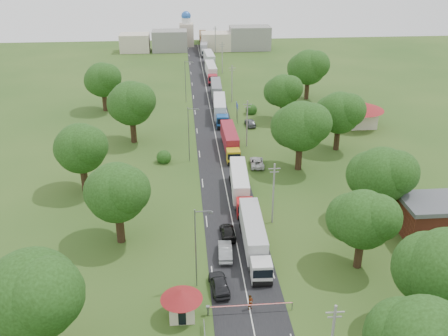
{
  "coord_description": "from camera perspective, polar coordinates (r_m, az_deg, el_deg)",
  "views": [
    {
      "loc": [
        -6.36,
        -66.15,
        36.28
      ],
      "look_at": [
        -0.19,
        5.12,
        3.0
      ],
      "focal_mm": 40.0,
      "sensor_mm": 36.0,
      "label": 1
    }
  ],
  "objects": [
    {
      "name": "guard_booth",
      "position": [
        53.46,
        -4.87,
        -14.82
      ],
      "size": [
        4.4,
        4.4,
        3.45
      ],
      "color": "beige",
      "rests_on": "ground"
    },
    {
      "name": "pole_2",
      "position": [
        93.46,
        2.65,
        5.16
      ],
      "size": [
        1.6,
        0.24,
        9.0
      ],
      "color": "gray",
      "rests_on": "ground"
    },
    {
      "name": "boom_barrier",
      "position": [
        54.5,
        1.57,
        -15.55
      ],
      "size": [
        9.22,
        0.35,
        1.18
      ],
      "color": "slate",
      "rests_on": "ground"
    },
    {
      "name": "church",
      "position": [
        186.74,
        -4.31,
        15.36
      ],
      "size": [
        5.0,
        5.0,
        12.3
      ],
      "color": "beige",
      "rests_on": "ground"
    },
    {
      "name": "tree_11",
      "position": [
        78.58,
        -16.08,
        2.22
      ],
      "size": [
        8.8,
        8.8,
        11.07
      ],
      "color": "#382616",
      "rests_on": "ground"
    },
    {
      "name": "pole_1",
      "position": [
        68.1,
        5.67,
        -2.83
      ],
      "size": [
        1.6,
        0.24,
        9.0
      ],
      "color": "gray",
      "rests_on": "ground"
    },
    {
      "name": "tree_12",
      "position": [
        96.13,
        -10.57,
        7.32
      ],
      "size": [
        9.6,
        9.6,
        12.05
      ],
      "color": "#382616",
      "rests_on": "ground"
    },
    {
      "name": "tree_10",
      "position": [
        63.95,
        -12.18,
        -2.69
      ],
      "size": [
        8.8,
        8.8,
        11.07
      ],
      "color": "#382616",
      "rests_on": "ground"
    },
    {
      "name": "car_lane_rear",
      "position": [
        66.63,
        0.44,
        -7.35
      ],
      "size": [
        2.02,
        4.73,
        1.36
      ],
      "primitive_type": "imported",
      "rotation": [
        0.0,
        0.0,
        3.17
      ],
      "color": "black",
      "rests_on": "ground"
    },
    {
      "name": "lamp_2",
      "position": [
        120.15,
        -4.37,
        10.06
      ],
      "size": [
        2.03,
        0.22,
        10.0
      ],
      "color": "slate",
      "rests_on": "ground"
    },
    {
      "name": "truck_1",
      "position": [
        75.67,
        1.84,
        -1.96
      ],
      "size": [
        2.99,
        14.03,
        3.88
      ],
      "color": "red",
      "rests_on": "ground"
    },
    {
      "name": "truck_6",
      "position": [
        156.17,
        -1.68,
        12.3
      ],
      "size": [
        3.01,
        14.39,
        3.98
      ],
      "color": "#296E2C",
      "rests_on": "ground"
    },
    {
      "name": "tree_2",
      "position": [
        60.23,
        15.59,
        -5.6
      ],
      "size": [
        8.0,
        8.0,
        10.1
      ],
      "color": "#382616",
      "rests_on": "ground"
    },
    {
      "name": "truck_3",
      "position": [
        109.31,
        -0.46,
        6.76
      ],
      "size": [
        3.2,
        14.73,
        4.07
      ],
      "color": "#17498E",
      "rests_on": "ground"
    },
    {
      "name": "car_lane_front",
      "position": [
        57.53,
        -0.56,
        -13.1
      ],
      "size": [
        2.44,
        5.02,
        1.65
      ],
      "primitive_type": "imported",
      "rotation": [
        0.0,
        0.0,
        3.25
      ],
      "color": "black",
      "rests_on": "ground"
    },
    {
      "name": "tree_7",
      "position": [
        123.53,
        9.6,
        11.3
      ],
      "size": [
        9.6,
        9.6,
        12.05
      ],
      "color": "#382616",
      "rests_on": "ground"
    },
    {
      "name": "info_sign",
      "position": [
        107.11,
        1.51,
        6.84
      ],
      "size": [
        0.12,
        3.1,
        4.1
      ],
      "color": "slate",
      "rests_on": "ground"
    },
    {
      "name": "tree_4",
      "position": [
        83.71,
        8.75,
        4.8
      ],
      "size": [
        9.6,
        9.6,
        12.05
      ],
      "color": "#382616",
      "rests_on": "ground"
    },
    {
      "name": "truck_0",
      "position": [
        63.17,
        3.43,
        -7.84
      ],
      "size": [
        2.78,
        14.42,
        3.99
      ],
      "color": "silver",
      "rests_on": "ground"
    },
    {
      "name": "tree_9",
      "position": [
        48.1,
        -20.94,
        -13.23
      ],
      "size": [
        9.6,
        9.6,
        12.05
      ],
      "color": "#382616",
      "rests_on": "ground"
    },
    {
      "name": "truck_4",
      "position": [
        123.46,
        -0.86,
        8.83
      ],
      "size": [
        2.74,
        13.78,
        3.81
      ],
      "color": "#BABABA",
      "rests_on": "ground"
    },
    {
      "name": "tree_13",
      "position": [
        116.38,
        -13.71,
        9.79
      ],
      "size": [
        8.8,
        8.8,
        11.07
      ],
      "color": "#382616",
      "rests_on": "ground"
    },
    {
      "name": "truck_8",
      "position": [
        190.42,
        -2.41,
        14.6
      ],
      "size": [
        2.68,
        14.68,
        4.07
      ],
      "color": "brown",
      "rests_on": "ground"
    },
    {
      "name": "house_brick",
      "position": [
        71.49,
        22.79,
        -5.27
      ],
      "size": [
        8.6,
        6.6,
        5.2
      ],
      "color": "maroon",
      "rests_on": "ground"
    },
    {
      "name": "pole_4",
      "position": [
        147.08,
        -0.21,
        12.54
      ],
      "size": [
        1.6,
        0.24,
        9.0
      ],
      "color": "gray",
      "rests_on": "ground"
    },
    {
      "name": "pedestrian_near",
      "position": [
        55.03,
        3.03,
        -15.11
      ],
      "size": [
        0.78,
        0.72,
        1.79
      ],
      "primitive_type": "imported",
      "rotation": [
        0.0,
        0.0,
        0.59
      ],
      "color": "gray",
      "rests_on": "ground"
    },
    {
      "name": "road",
      "position": [
        93.7,
        -0.67,
        2.16
      ],
      "size": [
        8.0,
        200.0,
        0.04
      ],
      "primitive_type": "cube",
      "color": "black",
      "rests_on": "ground"
    },
    {
      "name": "distant_town",
      "position": [
        179.32,
        -2.7,
        14.38
      ],
      "size": [
        52.0,
        8.0,
        8.0
      ],
      "color": "gray",
      "rests_on": "ground"
    },
    {
      "name": "truck_2",
      "position": [
        92.29,
        0.7,
        3.16
      ],
      "size": [
        2.51,
        13.84,
        3.83
      ],
      "color": "gold",
      "rests_on": "ground"
    },
    {
      "name": "pole_5",
      "position": [
        174.45,
        -1.0,
        14.51
      ],
      "size": [
        1.6,
        0.24,
        9.0
      ],
      "color": "gray",
      "rests_on": "ground"
    },
    {
      "name": "pedestrian_booth",
      "position": [
        53.8,
        -4.03,
        -16.41
      ],
      "size": [
        0.79,
        0.9,
        1.58
      ],
      "primitive_type": "imported",
      "rotation": [
        0.0,
        0.0,
        -1.28
      ],
      "color": "gray",
      "rests_on": "ground"
    },
    {
      "name": "pole_3",
      "position": [
        120.0,
        0.91,
        9.68
      ],
      "size": [
        1.6,
        0.24,
        9.0
      ],
      "color": "gray",
      "rests_on": "ground"
    },
    {
      "name": "lamp_0",
      "position": [
        55.46,
        -3.11,
        -8.75
      ],
      "size": [
        2.03,
        0.22,
        10.0
      ],
      "color": "slate",
      "rests_on": "ground"
    },
    {
      "name": "car_lane_mid",
      "position": [
        62.8,
        0.13,
        -9.46
      ],
      "size": [
        1.92,
        4.88,
        1.58
      ],
      "primitive_type": "imported",
      "rotation": [
        0.0,
        0.0,
        3.09
      ],
      "color": "gray",
      "rests_on": "ground"
    },
    {
      "name": "tree_6",
      "position": [
        107.69,
        6.76,
        8.77
      ],
      "size": [
        8.0,
        8.0,
        10.1
      ],
      "color": "#382616",
      "rests_on": "ground"
    },
    {
      "name": "truck_5",
      "position": [
        141.43,
        -1.47,
        10.96
      ],
      "size": [
        2.8,
        14.36,
        3.97
      ],
      "color": "maroon",
      "rests_on": "ground"
    },
    {
      "name": "tree_3",
      "position": [
        70.27,
        17.58,
        -0.72
      ],
      "size": [
        8.8,
        8.8,
        11.07
      ],
      "color": "#382616",
      "rests_on": "ground"
    },
    {
      "name": "lamp_1",
      "position": [
        86.78,
        -3.97,
        4.15
      ],
      "size": [
        2.03,
        0.22,
        10.0
      ],
      "color": "slate",
      "rests_on": "ground"
    },
    {
      "name": "ground",
      "position": [
        75.71,
        0.48,
        -3.68
      ],
      "size": [
        260.0,
        260.0,
        0.0
      ],
      "primitive_type": "plane",
      "color": "#264717",
      "rests_on": "ground"
    },
    {
      "name": "truck_7",
      "position": [
        173.97,
        -2.28,
        13.56
      ],
      "size": [
        3.01,
        13.56,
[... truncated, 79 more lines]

